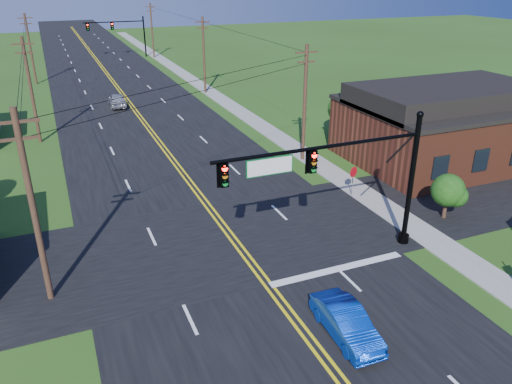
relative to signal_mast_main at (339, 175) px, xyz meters
name	(u,v)px	position (x,y,z in m)	size (l,w,h in m)	color
road_main	(123,96)	(-4.34, 42.00, -4.73)	(16.00, 220.00, 0.04)	black
road_cross	(230,239)	(-4.34, 4.00, -4.73)	(70.00, 10.00, 0.04)	black
sidewalk	(233,107)	(6.16, 32.00, -4.71)	(2.00, 160.00, 0.08)	gray
signal_mast_main	(339,175)	(0.00, 0.00, 0.00)	(11.30, 0.60, 7.48)	black
signal_mast_far	(118,31)	(0.10, 72.00, -0.20)	(10.98, 0.60, 7.48)	black
brick_building	(442,131)	(15.66, 10.00, -2.40)	(14.20, 11.20, 4.70)	brown
utility_pole_left_a	(33,206)	(-13.84, 2.00, -0.03)	(1.80, 0.28, 9.00)	#362318
utility_pole_left_b	(31,89)	(-13.84, 27.00, -0.03)	(1.80, 0.28, 9.00)	#362318
utility_pole_left_c	(30,48)	(-13.84, 54.00, -0.03)	(1.80, 0.28, 9.00)	#362318
utility_pole_right_a	(305,102)	(5.46, 14.00, -0.03)	(1.80, 0.28, 9.00)	#362318
utility_pole_right_b	(204,54)	(5.46, 40.00, -0.03)	(1.80, 0.28, 9.00)	#362318
utility_pole_right_c	(152,30)	(5.46, 70.00, -0.03)	(1.80, 0.28, 9.00)	#362318
tree_right_back	(345,109)	(11.66, 18.00, -2.15)	(3.00, 3.00, 4.10)	#362318
shrub_corner	(448,190)	(8.66, 1.50, -2.90)	(2.00, 2.00, 2.86)	#362318
blue_car	(346,323)	(-2.70, -5.49, -4.08)	(1.41, 4.05, 1.33)	#0835B0
distant_car	(117,100)	(-5.62, 37.09, -4.00)	(1.77, 4.39, 1.50)	#AEAEB3
stop_sign	(353,175)	(5.26, 6.48, -3.23)	(0.71, 0.30, 2.11)	slate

